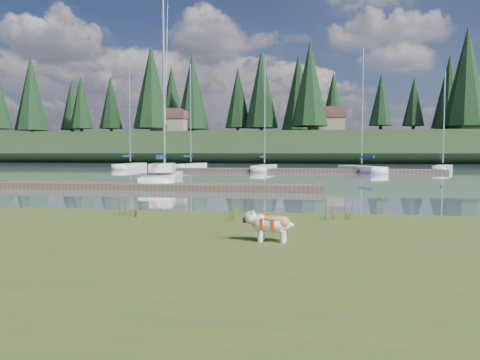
# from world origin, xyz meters

# --- Properties ---
(ground) EXTENTS (200.00, 200.00, 0.00)m
(ground) POSITION_xyz_m (0.00, 30.00, 0.00)
(ground) COLOR slate
(ground) RESTS_ON ground
(bank) EXTENTS (60.00, 9.00, 0.35)m
(bank) POSITION_xyz_m (0.00, -6.00, 0.17)
(bank) COLOR #3C4C1A
(bank) RESTS_ON ground
(ridge) EXTENTS (200.00, 20.00, 5.00)m
(ridge) POSITION_xyz_m (0.00, 73.00, 2.50)
(ridge) COLOR #1E3017
(ridge) RESTS_ON ground
(bulldog) EXTENTS (0.81, 0.37, 0.49)m
(bulldog) POSITION_xyz_m (2.85, -5.19, 0.65)
(bulldog) COLOR silver
(bulldog) RESTS_ON bank
(sailboat_main) EXTENTS (3.67, 9.05, 12.77)m
(sailboat_main) POSITION_xyz_m (-5.01, 13.49, 0.42)
(sailboat_main) COLOR silver
(sailboat_main) RESTS_ON ground
(dock_near) EXTENTS (16.00, 2.00, 0.30)m
(dock_near) POSITION_xyz_m (-4.00, 9.00, 0.15)
(dock_near) COLOR #4C3D2C
(dock_near) RESTS_ON ground
(dock_far) EXTENTS (26.00, 2.20, 0.30)m
(dock_far) POSITION_xyz_m (2.00, 30.00, 0.15)
(dock_far) COLOR #4C3D2C
(dock_far) RESTS_ON ground
(sailboat_bg_0) EXTENTS (1.89, 7.83, 11.28)m
(sailboat_bg_0) POSITION_xyz_m (-16.04, 36.20, 0.32)
(sailboat_bg_0) COLOR silver
(sailboat_bg_0) RESTS_ON ground
(sailboat_bg_1) EXTENTS (2.15, 7.63, 11.28)m
(sailboat_bg_1) POSITION_xyz_m (-9.37, 36.89, 0.33)
(sailboat_bg_1) COLOR silver
(sailboat_bg_1) RESTS_ON ground
(sailboat_bg_2) EXTENTS (1.97, 7.22, 10.80)m
(sailboat_bg_2) POSITION_xyz_m (-0.94, 32.39, 0.33)
(sailboat_bg_2) COLOR silver
(sailboat_bg_2) RESTS_ON ground
(sailboat_bg_3) EXTENTS (4.07, 7.57, 11.14)m
(sailboat_bg_3) POSITION_xyz_m (7.66, 30.86, 0.33)
(sailboat_bg_3) COLOR silver
(sailboat_bg_3) RESTS_ON ground
(sailboat_bg_4) EXTENTS (3.33, 6.41, 9.57)m
(sailboat_bg_4) POSITION_xyz_m (15.84, 33.98, 0.33)
(sailboat_bg_4) COLOR silver
(sailboat_bg_4) RESTS_ON ground
(weed_0) EXTENTS (0.17, 0.14, 0.68)m
(weed_0) POSITION_xyz_m (-0.42, -2.70, 0.63)
(weed_0) COLOR #475B23
(weed_0) RESTS_ON bank
(weed_1) EXTENTS (0.17, 0.14, 0.52)m
(weed_1) POSITION_xyz_m (1.89, -2.11, 0.57)
(weed_1) COLOR #475B23
(weed_1) RESTS_ON bank
(weed_2) EXTENTS (0.17, 0.14, 0.77)m
(weed_2) POSITION_xyz_m (3.88, -2.45, 0.67)
(weed_2) COLOR #475B23
(weed_2) RESTS_ON bank
(weed_3) EXTENTS (0.17, 0.14, 0.65)m
(weed_3) POSITION_xyz_m (-0.82, -2.48, 0.62)
(weed_3) COLOR #475B23
(weed_3) RESTS_ON bank
(weed_4) EXTENTS (0.17, 0.14, 0.43)m
(weed_4) POSITION_xyz_m (1.83, -2.92, 0.53)
(weed_4) COLOR #475B23
(weed_4) RESTS_ON bank
(weed_5) EXTENTS (0.17, 0.14, 0.59)m
(weed_5) POSITION_xyz_m (4.32, -2.41, 0.60)
(weed_5) COLOR #475B23
(weed_5) RESTS_ON bank
(mud_lip) EXTENTS (60.00, 0.50, 0.14)m
(mud_lip) POSITION_xyz_m (0.00, -1.60, 0.07)
(mud_lip) COLOR #33281C
(mud_lip) RESTS_ON ground
(conifer_1) EXTENTS (4.40, 4.40, 11.30)m
(conifer_1) POSITION_xyz_m (-40.00, 71.00, 11.28)
(conifer_1) COLOR #382619
(conifer_1) RESTS_ON ridge
(conifer_2) EXTENTS (6.60, 6.60, 16.05)m
(conifer_2) POSITION_xyz_m (-25.00, 68.00, 13.54)
(conifer_2) COLOR #382619
(conifer_2) RESTS_ON ridge
(conifer_3) EXTENTS (4.84, 4.84, 12.25)m
(conifer_3) POSITION_xyz_m (-10.00, 72.00, 11.74)
(conifer_3) COLOR #382619
(conifer_3) RESTS_ON ridge
(conifer_4) EXTENTS (6.16, 6.16, 15.10)m
(conifer_4) POSITION_xyz_m (3.00, 66.00, 13.09)
(conifer_4) COLOR #382619
(conifer_4) RESTS_ON ridge
(conifer_5) EXTENTS (3.96, 3.96, 10.35)m
(conifer_5) POSITION_xyz_m (15.00, 70.00, 10.83)
(conifer_5) COLOR #382619
(conifer_5) RESTS_ON ridge
(conifer_6) EXTENTS (7.04, 7.04, 17.00)m
(conifer_6) POSITION_xyz_m (28.00, 68.00, 13.99)
(conifer_6) COLOR #382619
(conifer_6) RESTS_ON ridge
(house_0) EXTENTS (6.30, 5.30, 4.65)m
(house_0) POSITION_xyz_m (-22.00, 70.00, 7.31)
(house_0) COLOR gray
(house_0) RESTS_ON ridge
(house_1) EXTENTS (6.30, 5.30, 4.65)m
(house_1) POSITION_xyz_m (6.00, 71.00, 7.31)
(house_1) COLOR gray
(house_1) RESTS_ON ridge
(house_2) EXTENTS (6.30, 5.30, 4.65)m
(house_2) POSITION_xyz_m (30.00, 69.00, 7.31)
(house_2) COLOR gray
(house_2) RESTS_ON ridge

